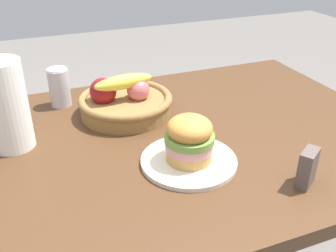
# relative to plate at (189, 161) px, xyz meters

# --- Properties ---
(dining_table) EXTENTS (1.40, 0.90, 0.75)m
(dining_table) POSITION_rel_plate_xyz_m (-0.03, 0.14, -0.11)
(dining_table) COLOR #4C301C
(dining_table) RESTS_ON ground_plane
(plate) EXTENTS (0.24, 0.24, 0.01)m
(plate) POSITION_rel_plate_xyz_m (0.00, 0.00, 0.00)
(plate) COLOR silver
(plate) RESTS_ON dining_table
(sandwich) EXTENTS (0.12, 0.12, 0.12)m
(sandwich) POSITION_rel_plate_xyz_m (-0.00, 0.00, 0.07)
(sandwich) COLOR tan
(sandwich) RESTS_ON plate
(soda_can) EXTENTS (0.07, 0.07, 0.13)m
(soda_can) POSITION_rel_plate_xyz_m (-0.25, 0.46, 0.06)
(soda_can) COLOR silver
(soda_can) RESTS_ON dining_table
(fruit_basket) EXTENTS (0.29, 0.29, 0.14)m
(fruit_basket) POSITION_rel_plate_xyz_m (-0.07, 0.32, 0.04)
(fruit_basket) COLOR olive
(fruit_basket) RESTS_ON dining_table
(paper_towel_roll) EXTENTS (0.11, 0.11, 0.24)m
(paper_towel_roll) POSITION_rel_plate_xyz_m (-0.40, 0.25, 0.11)
(paper_towel_roll) COLOR white
(paper_towel_roll) RESTS_ON dining_table
(napkin_holder) EXTENTS (0.07, 0.06, 0.09)m
(napkin_holder) POSITION_rel_plate_xyz_m (0.21, -0.18, 0.04)
(napkin_holder) COLOR #594C47
(napkin_holder) RESTS_ON dining_table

